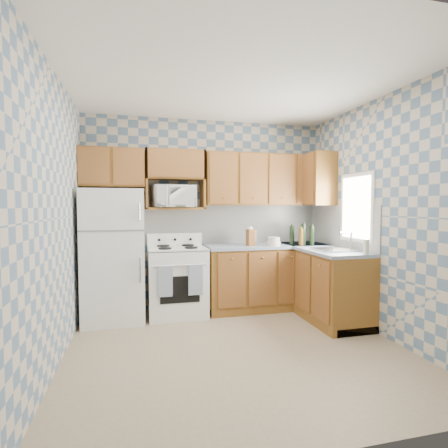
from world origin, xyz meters
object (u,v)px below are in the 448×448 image
(stove_body, at_px, (177,282))
(microwave, at_px, (173,196))
(electric_kettle, at_px, (250,238))
(refrigerator, at_px, (114,255))

(stove_body, bearing_deg, microwave, 104.89)
(stove_body, xyz_separation_m, electric_kettle, (1.03, -0.00, 0.57))
(refrigerator, relative_size, electric_kettle, 8.07)
(refrigerator, distance_m, stove_body, 0.89)
(stove_body, relative_size, electric_kettle, 4.33)
(microwave, distance_m, electric_kettle, 1.22)
(electric_kettle, bearing_deg, microwave, 173.09)
(refrigerator, xyz_separation_m, electric_kettle, (1.84, 0.02, 0.18))
(refrigerator, bearing_deg, stove_body, 1.78)
(refrigerator, relative_size, microwave, 3.06)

